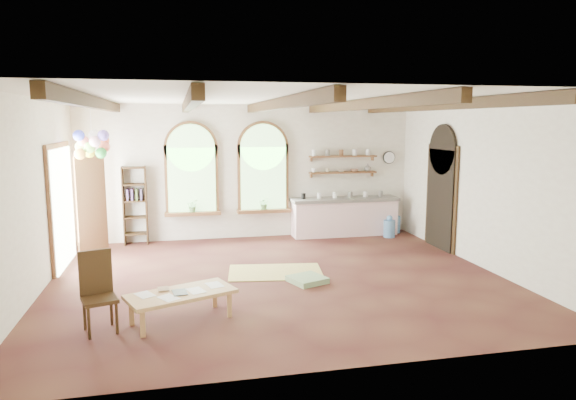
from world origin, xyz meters
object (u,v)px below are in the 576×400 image
object	(u,v)px
side_chair	(100,309)
balloon_cluster	(92,144)
kitchen_counter	(344,216)
coffee_table	(181,295)

from	to	relation	value
side_chair	balloon_cluster	bearing A→B (deg)	98.27
kitchen_counter	coffee_table	distance (m)	6.29
coffee_table	side_chair	world-z (taller)	side_chair
coffee_table	kitchen_counter	bearing A→B (deg)	50.13
kitchen_counter	coffee_table	bearing A→B (deg)	-129.87
kitchen_counter	balloon_cluster	distance (m)	6.07
kitchen_counter	side_chair	size ratio (longest dim) A/B	2.46
kitchen_counter	balloon_cluster	world-z (taller)	balloon_cluster
coffee_table	balloon_cluster	world-z (taller)	balloon_cluster
side_chair	coffee_table	bearing A→B (deg)	7.70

